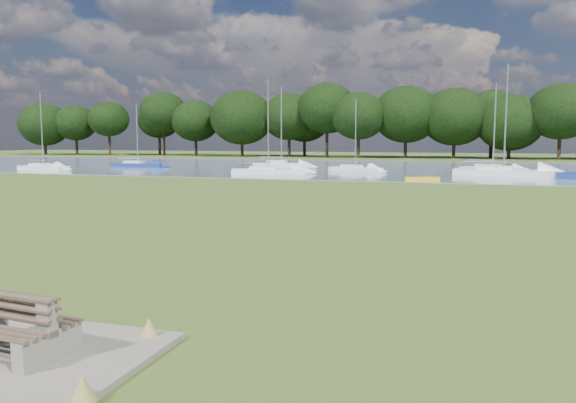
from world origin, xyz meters
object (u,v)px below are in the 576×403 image
(sailboat_7, at_px, (355,168))
(sailboat_6, at_px, (137,163))
(kayak, at_px, (422,179))
(sailboat_8, at_px, (43,166))
(sailboat_9, at_px, (492,168))
(sailboat_3, at_px, (281,163))
(sailboat_4, at_px, (502,170))
(sailboat_0, at_px, (267,169))
(bench_pair, at_px, (9,326))

(sailboat_7, bearing_deg, sailboat_6, -157.77)
(kayak, height_order, sailboat_8, sailboat_8)
(sailboat_7, xyz_separation_m, sailboat_9, (12.72, 1.08, 0.12))
(sailboat_3, relative_size, sailboat_6, 1.23)
(sailboat_4, relative_size, sailboat_8, 1.21)
(sailboat_0, bearing_deg, sailboat_4, -5.70)
(sailboat_0, xyz_separation_m, sailboat_7, (6.93, 5.95, -0.03))
(sailboat_4, relative_size, sailboat_6, 1.34)
(sailboat_0, bearing_deg, bench_pair, -91.28)
(sailboat_0, distance_m, sailboat_8, 23.70)
(bench_pair, relative_size, sailboat_6, 0.28)
(sailboat_0, bearing_deg, sailboat_7, 24.82)
(sailboat_0, distance_m, sailboat_6, 19.11)
(bench_pair, distance_m, sailboat_0, 43.23)
(sailboat_6, height_order, sailboat_8, sailboat_8)
(bench_pair, bearing_deg, sailboat_4, 83.83)
(kayak, xyz_separation_m, sailboat_8, (-37.76, 2.12, 0.31))
(sailboat_3, xyz_separation_m, sailboat_6, (-16.03, -2.89, -0.10))
(sailboat_0, bearing_deg, sailboat_8, 168.10)
(sailboat_3, bearing_deg, sailboat_4, -23.93)
(sailboat_6, bearing_deg, sailboat_8, -131.02)
(sailboat_0, relative_size, sailboat_7, 1.24)
(sailboat_9, bearing_deg, sailboat_8, -144.75)
(sailboat_4, relative_size, sailboat_9, 1.15)
(sailboat_6, bearing_deg, bench_pair, -65.60)
(sailboat_7, bearing_deg, sailboat_4, 14.05)
(bench_pair, height_order, sailboat_0, sailboat_0)
(sailboat_9, bearing_deg, sailboat_7, -151.20)
(sailboat_0, distance_m, sailboat_4, 20.68)
(sailboat_4, height_order, sailboat_6, sailboat_4)
(sailboat_0, bearing_deg, sailboat_6, 143.86)
(sailboat_3, xyz_separation_m, sailboat_4, (22.24, -5.88, -0.02))
(sailboat_8, xyz_separation_m, sailboat_9, (43.29, 8.66, 0.08))
(sailboat_4, distance_m, sailboat_9, 3.46)
(bench_pair, relative_size, sailboat_3, 0.23)
(kayak, relative_size, sailboat_9, 0.32)
(sailboat_0, distance_m, sailboat_9, 20.87)
(sailboat_3, height_order, sailboat_7, sailboat_3)
(bench_pair, bearing_deg, sailboat_3, 109.56)
(kayak, bearing_deg, bench_pair, -112.61)
(sailboat_4, height_order, sailboat_8, sailboat_4)
(sailboat_7, bearing_deg, sailboat_8, -142.28)
(sailboat_4, bearing_deg, bench_pair, -95.75)
(sailboat_7, distance_m, sailboat_9, 12.77)
(sailboat_8, bearing_deg, sailboat_3, 32.46)
(bench_pair, bearing_deg, sailboat_0, 110.18)
(sailboat_8, relative_size, sailboat_9, 0.95)
(bench_pair, relative_size, kayak, 0.75)
(bench_pair, relative_size, sailboat_9, 0.24)
(sailboat_4, height_order, sailboat_7, sailboat_4)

